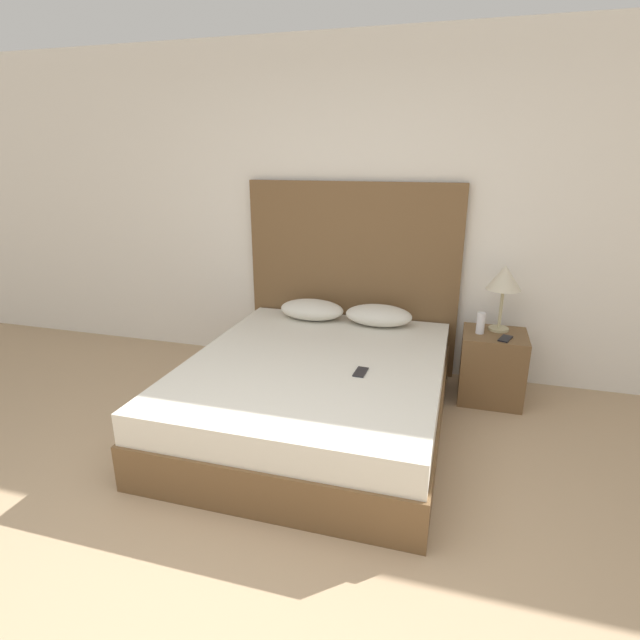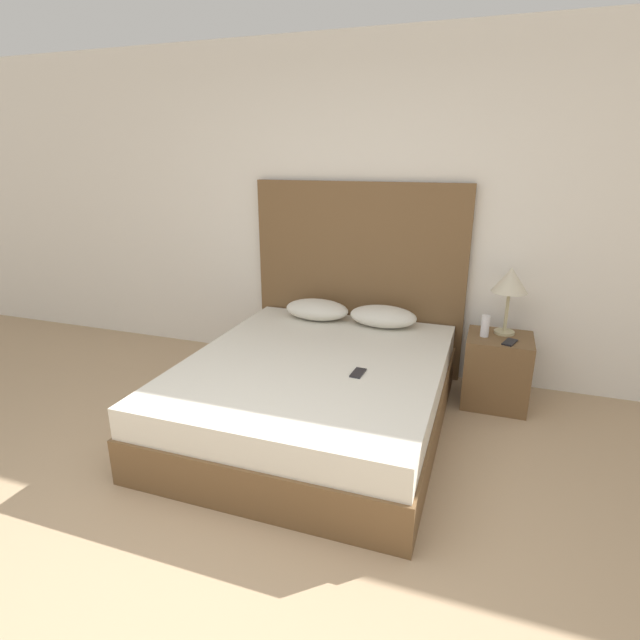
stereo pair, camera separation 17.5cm
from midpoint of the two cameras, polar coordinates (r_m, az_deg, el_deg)
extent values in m
plane|color=tan|center=(2.42, -13.00, -30.45)|extent=(16.00, 16.00, 0.00)
cube|color=white|center=(4.24, 6.38, 12.16)|extent=(10.00, 0.06, 2.70)
cube|color=brown|center=(3.53, 0.87, -9.60)|extent=(1.71, 2.09, 0.29)
cube|color=silver|center=(3.43, 0.89, -6.05)|extent=(1.68, 2.05, 0.19)
cube|color=brown|center=(4.27, 5.49, 4.72)|extent=(1.80, 0.05, 1.60)
ellipsoid|color=silver|center=(4.19, 0.85, 1.20)|extent=(0.54, 0.32, 0.17)
ellipsoid|color=silver|center=(4.05, 8.45, 0.41)|extent=(0.54, 0.32, 0.17)
cube|color=#232328|center=(3.19, 5.95, -6.05)|extent=(0.08, 0.15, 0.01)
cube|color=brown|center=(4.00, 20.73, -5.41)|extent=(0.46, 0.43, 0.53)
cylinder|color=tan|center=(3.99, 21.49, -1.31)|extent=(0.15, 0.15, 0.02)
cylinder|color=tan|center=(3.94, 21.75, 0.88)|extent=(0.02, 0.02, 0.30)
cone|color=beige|center=(3.88, 22.17, 4.27)|extent=(0.25, 0.25, 0.18)
cube|color=black|center=(3.81, 22.11, -2.37)|extent=(0.11, 0.16, 0.01)
cylinder|color=silver|center=(3.85, 19.60, -0.66)|extent=(0.06, 0.06, 0.16)
camera|label=1|loc=(0.09, -88.52, 0.49)|focal=28.00mm
camera|label=2|loc=(0.09, 91.48, -0.49)|focal=28.00mm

